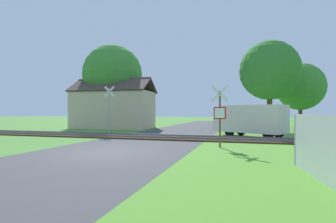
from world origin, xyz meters
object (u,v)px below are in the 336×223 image
at_px(fence_panel, 318,147).
at_px(mail_truck, 251,119).
at_px(stop_sign_near, 220,113).
at_px(house, 114,109).
at_px(tree_left, 113,74).
at_px(tree_far, 300,87).
at_px(tree_right, 270,70).
at_px(crossing_sign_far, 109,107).

bearing_deg(fence_panel, mail_truck, -0.09).
relative_size(stop_sign_near, house, 0.35).
relative_size(tree_left, mail_truck, 1.85).
height_order(stop_sign_near, tree_far, tree_far).
bearing_deg(tree_far, fence_panel, -99.35).
distance_m(tree_right, tree_left, 17.09).
xyz_separation_m(mail_truck, fence_panel, (1.44, -11.63, -0.39)).
bearing_deg(crossing_sign_far, tree_left, 113.91).
height_order(crossing_sign_far, tree_left, tree_left).
relative_size(stop_sign_near, fence_panel, 0.83).
height_order(tree_far, tree_right, tree_right).
height_order(tree_left, mail_truck, tree_left).
height_order(crossing_sign_far, house, house).
height_order(tree_right, mail_truck, tree_right).
bearing_deg(house, tree_left, 119.43).
bearing_deg(tree_far, house, -165.02).
bearing_deg(tree_left, fence_panel, -49.81).
height_order(stop_sign_near, crossing_sign_far, crossing_sign_far).
bearing_deg(crossing_sign_far, mail_truck, 1.06).
bearing_deg(mail_truck, tree_right, 14.91).
height_order(tree_right, fence_panel, tree_right).
bearing_deg(stop_sign_near, tree_left, -43.89).
bearing_deg(house, crossing_sign_far, -67.68).
bearing_deg(tree_far, crossing_sign_far, -141.87).
xyz_separation_m(tree_right, tree_left, (-17.02, 1.48, 0.53)).
xyz_separation_m(house, tree_far, (19.55, 5.23, 2.36)).
relative_size(crossing_sign_far, fence_panel, 1.02).
bearing_deg(stop_sign_near, mail_truck, -102.44).
bearing_deg(tree_left, crossing_sign_far, -63.02).
bearing_deg(tree_right, fence_panel, -91.02).
relative_size(tree_far, tree_right, 0.84).
bearing_deg(mail_truck, tree_far, 5.61).
xyz_separation_m(crossing_sign_far, house, (-3.53, 7.35, -0.06)).
distance_m(mail_truck, fence_panel, 11.73).
xyz_separation_m(house, tree_left, (-1.00, 1.56, 4.01)).
xyz_separation_m(stop_sign_near, mail_truck, (1.60, 6.09, -0.48)).
distance_m(tree_right, fence_panel, 18.89).
relative_size(stop_sign_near, tree_right, 0.37).
bearing_deg(tree_right, tree_left, 175.02).
distance_m(stop_sign_near, fence_panel, 6.38).
bearing_deg(tree_far, stop_sign_near, -111.06).
height_order(tree_far, fence_panel, tree_far).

